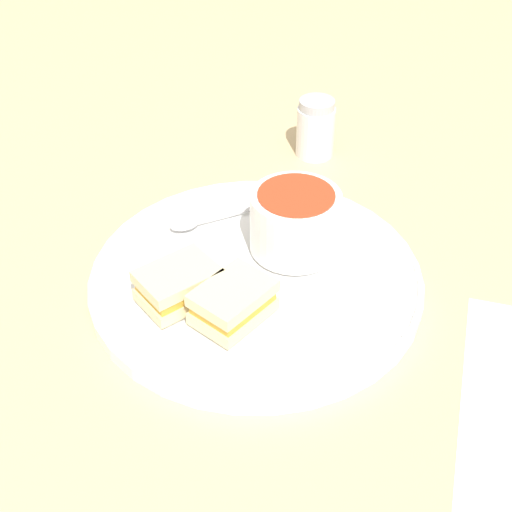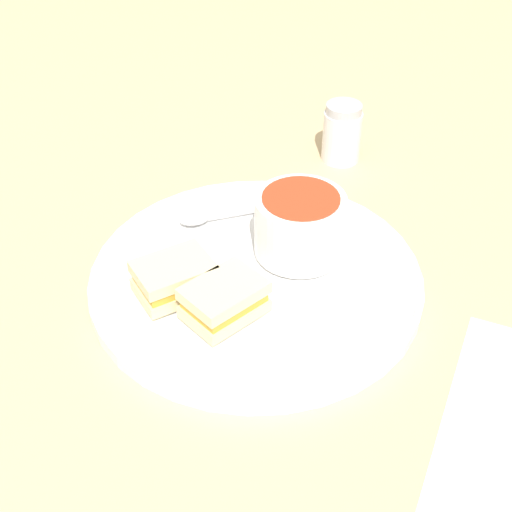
{
  "view_description": "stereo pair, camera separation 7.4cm",
  "coord_description": "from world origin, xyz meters",
  "px_view_note": "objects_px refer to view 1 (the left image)",
  "views": [
    {
      "loc": [
        0.58,
        -0.05,
        0.51
      ],
      "look_at": [
        0.0,
        0.0,
        0.04
      ],
      "focal_mm": 50.0,
      "sensor_mm": 36.0,
      "label": 1
    },
    {
      "loc": [
        0.58,
        0.03,
        0.51
      ],
      "look_at": [
        0.0,
        0.0,
        0.04
      ],
      "focal_mm": 50.0,
      "sensor_mm": 36.0,
      "label": 2
    }
  ],
  "objects_px": {
    "soup_bowl": "(295,221)",
    "salt_shaker": "(316,128)",
    "spoon": "(193,222)",
    "sandwich_half_far": "(233,302)",
    "sandwich_half_near": "(178,285)"
  },
  "relations": [
    {
      "from": "soup_bowl",
      "to": "salt_shaker",
      "type": "xyz_separation_m",
      "value": [
        -0.23,
        0.06,
        -0.02
      ]
    },
    {
      "from": "soup_bowl",
      "to": "spoon",
      "type": "relative_size",
      "value": 0.8
    },
    {
      "from": "soup_bowl",
      "to": "spoon",
      "type": "height_order",
      "value": "soup_bowl"
    },
    {
      "from": "soup_bowl",
      "to": "sandwich_half_far",
      "type": "xyz_separation_m",
      "value": [
        0.1,
        -0.07,
        -0.02
      ]
    },
    {
      "from": "soup_bowl",
      "to": "salt_shaker",
      "type": "relative_size",
      "value": 1.21
    },
    {
      "from": "sandwich_half_far",
      "to": "sandwich_half_near",
      "type": "bearing_deg",
      "value": -119.64
    },
    {
      "from": "soup_bowl",
      "to": "sandwich_half_near",
      "type": "height_order",
      "value": "soup_bowl"
    },
    {
      "from": "sandwich_half_far",
      "to": "salt_shaker",
      "type": "bearing_deg",
      "value": 158.66
    },
    {
      "from": "salt_shaker",
      "to": "sandwich_half_near",
      "type": "bearing_deg",
      "value": -31.15
    },
    {
      "from": "sandwich_half_near",
      "to": "salt_shaker",
      "type": "bearing_deg",
      "value": 148.85
    },
    {
      "from": "spoon",
      "to": "salt_shaker",
      "type": "distance_m",
      "value": 0.25
    },
    {
      "from": "soup_bowl",
      "to": "spoon",
      "type": "bearing_deg",
      "value": -114.91
    },
    {
      "from": "sandwich_half_far",
      "to": "spoon",
      "type": "bearing_deg",
      "value": -166.45
    },
    {
      "from": "soup_bowl",
      "to": "sandwich_half_near",
      "type": "xyz_separation_m",
      "value": [
        0.07,
        -0.13,
        -0.02
      ]
    },
    {
      "from": "sandwich_half_near",
      "to": "salt_shaker",
      "type": "xyz_separation_m",
      "value": [
        -0.3,
        0.18,
        0.0
      ]
    }
  ]
}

